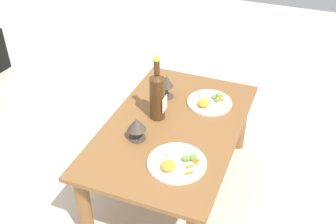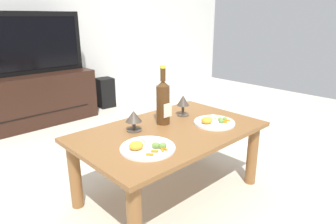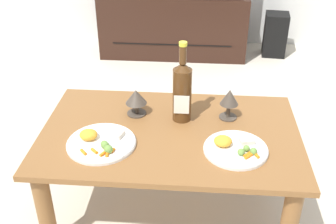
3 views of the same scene
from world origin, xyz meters
The scene contains 7 objects.
ground_plane centered at (0.00, 0.00, 0.00)m, with size 6.40×6.40×0.00m, color beige.
dining_table centered at (0.00, 0.00, 0.36)m, with size 1.11×0.70×0.44m.
wine_bottle centered at (0.04, 0.11, 0.59)m, with size 0.08×0.08×0.37m.
goblet_left centered at (-0.16, 0.13, 0.52)m, with size 0.10×0.10×0.12m.
goblet_right centered at (0.25, 0.13, 0.53)m, with size 0.08×0.08×0.14m.
dinner_plate_left centered at (-0.27, -0.12, 0.45)m, with size 0.28×0.28×0.05m.
dinner_plate_right centered at (0.27, -0.12, 0.45)m, with size 0.26×0.26×0.05m.
Camera 1 is at (-1.61, -0.59, 1.75)m, focal length 43.31 mm.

